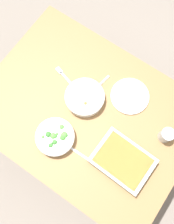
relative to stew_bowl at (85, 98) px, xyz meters
name	(u,v)px	position (x,y,z in m)	size (l,w,h in m)	color
ground_plane	(87,136)	(-0.05, 0.05, -0.77)	(6.00, 6.00, 0.00)	slate
dining_table	(87,116)	(-0.05, 0.05, -0.12)	(1.20, 0.90, 0.74)	olive
stew_bowl	(85,98)	(0.00, 0.00, 0.00)	(0.22, 0.22, 0.06)	silver
broccoli_bowl	(55,137)	(0.00, 0.27, 0.00)	(0.21, 0.21, 0.07)	silver
baking_dish	(123,161)	(-0.36, 0.18, 0.00)	(0.31, 0.23, 0.06)	silver
drink_cup	(166,135)	(-0.48, -0.07, 0.01)	(0.07, 0.07, 0.08)	#B2BCC6
side_plate	(130,96)	(-0.20, -0.16, -0.03)	(0.22, 0.22, 0.01)	white
spoon_by_stew	(95,89)	(-0.02, -0.09, -0.03)	(0.05, 0.18, 0.01)	silver
spoon_by_broccoli	(71,148)	(-0.10, 0.27, -0.03)	(0.18, 0.03, 0.01)	silver
fork_on_table	(65,77)	(0.18, -0.05, -0.03)	(0.18, 0.06, 0.01)	silver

